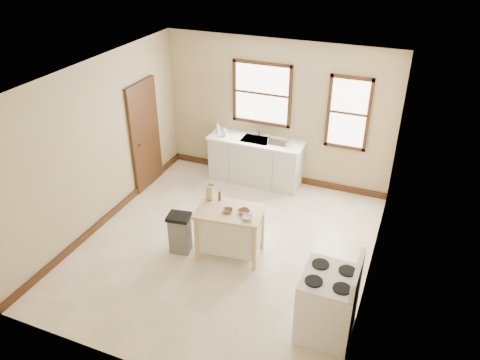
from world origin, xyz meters
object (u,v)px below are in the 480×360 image
at_px(soap_bottle_b, 224,132).
at_px(knife_block, 210,193).
at_px(bowl_b, 244,211).
at_px(gas_stove, 328,296).
at_px(pepper_grinder, 219,196).
at_px(bowl_c, 247,218).
at_px(soap_bottle_a, 218,128).
at_px(dish_rack, 279,141).
at_px(kitchen_island, 230,233).
at_px(trash_bin, 180,233).
at_px(bowl_a, 227,211).

relative_size(soap_bottle_b, knife_block, 0.95).
bearing_deg(bowl_b, gas_stove, -33.22).
distance_m(pepper_grinder, bowl_c, 0.67).
distance_m(soap_bottle_a, dish_rack, 1.27).
relative_size(soap_bottle_b, bowl_b, 1.08).
relative_size(kitchen_island, bowl_c, 6.46).
distance_m(bowl_b, gas_stove, 1.85).
bearing_deg(trash_bin, kitchen_island, 5.88).
relative_size(knife_block, bowl_b, 1.14).
xyz_separation_m(pepper_grinder, bowl_a, (0.24, -0.25, -0.06)).
height_order(bowl_b, gas_stove, gas_stove).
bearing_deg(bowl_a, pepper_grinder, 134.43).
xyz_separation_m(soap_bottle_a, bowl_a, (1.24, -2.37, -0.19)).
bearing_deg(knife_block, pepper_grinder, 3.67).
bearing_deg(trash_bin, knife_block, 39.24).
distance_m(dish_rack, bowl_b, 2.33).
bearing_deg(pepper_grinder, bowl_b, -20.79).
relative_size(pepper_grinder, trash_bin, 0.22).
height_order(bowl_b, bowl_c, bowl_c).
xyz_separation_m(kitchen_island, knife_block, (-0.41, 0.19, 0.51)).
bearing_deg(gas_stove, kitchen_island, 150.74).
xyz_separation_m(bowl_b, trash_bin, (-0.98, -0.23, -0.51)).
bearing_deg(pepper_grinder, soap_bottle_b, 112.01).
xyz_separation_m(soap_bottle_a, gas_stove, (3.01, -3.30, -0.44)).
relative_size(soap_bottle_a, kitchen_island, 0.22).
bearing_deg(dish_rack, trash_bin, -99.19).
distance_m(soap_bottle_b, kitchen_island, 2.57).
relative_size(pepper_grinder, gas_stove, 0.13).
xyz_separation_m(kitchen_island, pepper_grinder, (-0.26, 0.20, 0.49)).
bearing_deg(trash_bin, bowl_b, 3.81).
bearing_deg(knife_block, bowl_a, -31.42).
distance_m(knife_block, bowl_b, 0.66).
bearing_deg(knife_block, soap_bottle_a, 110.97).
relative_size(bowl_b, bowl_c, 1.13).
bearing_deg(soap_bottle_a, trash_bin, -87.32).
bearing_deg(soap_bottle_a, gas_stove, -55.96).
xyz_separation_m(soap_bottle_b, bowl_b, (1.30, -2.23, -0.17)).
distance_m(dish_rack, gas_stove, 3.76).
bearing_deg(bowl_b, soap_bottle_b, 120.36).
height_order(bowl_a, gas_stove, gas_stove).
xyz_separation_m(bowl_b, gas_stove, (1.53, -1.00, -0.26)).
bearing_deg(soap_bottle_b, bowl_a, -76.95).
relative_size(soap_bottle_a, soap_bottle_b, 1.15).
xyz_separation_m(soap_bottle_b, bowl_c, (1.42, -2.36, -0.17)).
xyz_separation_m(soap_bottle_b, kitchen_island, (1.09, -2.25, -0.60)).
relative_size(bowl_c, gas_stove, 0.13).
bearing_deg(dish_rack, gas_stove, -54.51).
distance_m(soap_bottle_a, knife_block, 2.30).
bearing_deg(soap_bottle_a, bowl_b, -65.61).
bearing_deg(pepper_grinder, gas_stove, -30.52).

